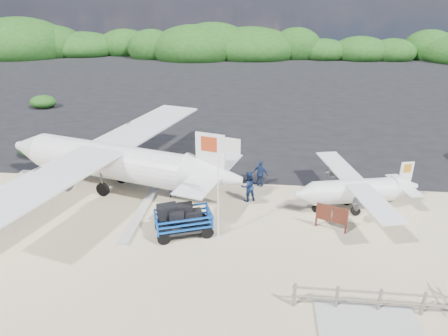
# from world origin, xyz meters

# --- Properties ---
(ground) EXTENTS (160.00, 160.00, 0.00)m
(ground) POSITION_xyz_m (0.00, 0.00, 0.00)
(ground) COLOR beige
(asphalt_apron) EXTENTS (90.00, 50.00, 0.04)m
(asphalt_apron) POSITION_xyz_m (0.00, 30.00, 0.00)
(asphalt_apron) COLOR #B2B2B2
(asphalt_apron) RESTS_ON ground
(lagoon) EXTENTS (9.00, 7.00, 0.40)m
(lagoon) POSITION_xyz_m (-9.00, 1.50, 0.00)
(lagoon) COLOR #B2B2B2
(lagoon) RESTS_ON ground
(walkway_pad) EXTENTS (3.50, 2.50, 0.10)m
(walkway_pad) POSITION_xyz_m (5.50, -6.00, 0.00)
(walkway_pad) COLOR #B2B2B2
(walkway_pad) RESTS_ON ground
(vegetation_band) EXTENTS (124.00, 8.00, 4.40)m
(vegetation_band) POSITION_xyz_m (0.00, 55.00, 0.00)
(vegetation_band) COLOR #B2B2B2
(vegetation_band) RESTS_ON ground
(fence) EXTENTS (6.40, 2.00, 1.10)m
(fence) POSITION_xyz_m (6.00, -5.00, 0.00)
(fence) COLOR #B2B2B2
(fence) RESTS_ON ground
(baggage_cart) EXTENTS (3.21, 2.49, 1.41)m
(baggage_cart) POSITION_xyz_m (-1.91, -0.76, 0.00)
(baggage_cart) COLOR #0C49B5
(baggage_cart) RESTS_ON ground
(flagpole) EXTENTS (1.10, 0.70, 5.12)m
(flagpole) POSITION_xyz_m (-0.25, -0.87, 0.00)
(flagpole) COLOR white
(flagpole) RESTS_ON ground
(signboard) EXTENTS (1.55, 0.73, 1.32)m
(signboard) POSITION_xyz_m (5.07, 0.34, 0.00)
(signboard) COLOR #532317
(signboard) RESTS_ON ground
(crew_a) EXTENTS (0.68, 0.58, 1.57)m
(crew_a) POSITION_xyz_m (-3.25, 2.91, 0.79)
(crew_a) COLOR navy
(crew_a) RESTS_ON ground
(crew_b) EXTENTS (1.04, 0.95, 1.73)m
(crew_b) POSITION_xyz_m (0.96, 2.89, 0.86)
(crew_b) COLOR navy
(crew_b) RESTS_ON ground
(crew_c) EXTENTS (1.00, 0.73, 1.58)m
(crew_c) POSITION_xyz_m (1.60, 4.76, 0.79)
(crew_c) COLOR navy
(crew_c) RESTS_ON ground
(aircraft_large) EXTENTS (21.86, 21.86, 5.32)m
(aircraft_large) POSITION_xyz_m (9.40, 27.13, 0.00)
(aircraft_large) COLOR #B2B2B2
(aircraft_large) RESTS_ON ground
(aircraft_small) EXTENTS (8.22, 8.22, 2.48)m
(aircraft_small) POSITION_xyz_m (-7.62, 29.96, 0.00)
(aircraft_small) COLOR #B2B2B2
(aircraft_small) RESTS_ON ground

